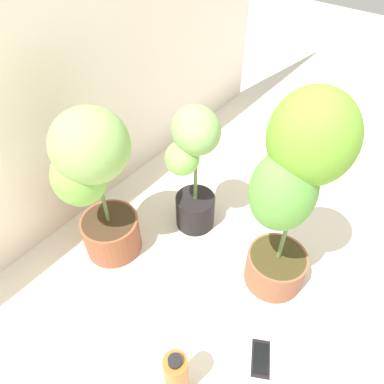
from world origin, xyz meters
name	(u,v)px	position (x,y,z in m)	size (l,w,h in m)	color
ground_plane	(206,311)	(0.00, 0.00, 0.00)	(8.00, 8.00, 0.00)	silver
mylar_back_wall	(3,15)	(0.00, 0.86, 1.00)	(3.20, 0.01, 2.00)	silver
potted_plant_back_right	(193,167)	(0.35, 0.34, 0.38)	(0.31, 0.29, 0.67)	black
potted_plant_back_center	(94,180)	(-0.02, 0.55, 0.44)	(0.37, 0.33, 0.76)	brown
potted_plant_front_right	(293,191)	(0.29, -0.14, 0.57)	(0.39, 0.34, 0.94)	brown
cell_phone	(261,358)	(-0.03, -0.28, 0.00)	(0.16, 0.13, 0.01)	black
nutrient_bottle	(176,376)	(-0.30, -0.10, 0.13)	(0.08, 0.08, 0.27)	#B75D25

